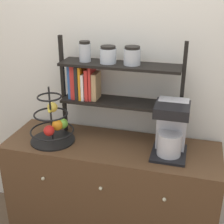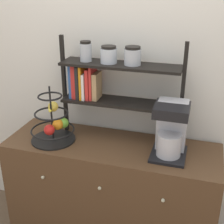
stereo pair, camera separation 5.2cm
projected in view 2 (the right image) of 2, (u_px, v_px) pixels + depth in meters
name	position (u px, v px, depth m)	size (l,w,h in m)	color
wall_back	(123.00, 66.00, 2.18)	(7.00, 0.05, 2.60)	silver
sideboard	(111.00, 194.00, 2.28)	(1.46, 0.50, 0.83)	#4C331E
coffee_maker	(171.00, 129.00, 1.94)	(0.22, 0.26, 0.35)	black
fruit_stand	(54.00, 123.00, 2.13)	(0.31, 0.31, 0.39)	black
shelf_hutch	(106.00, 77.00, 2.08)	(0.84, 0.20, 0.70)	black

